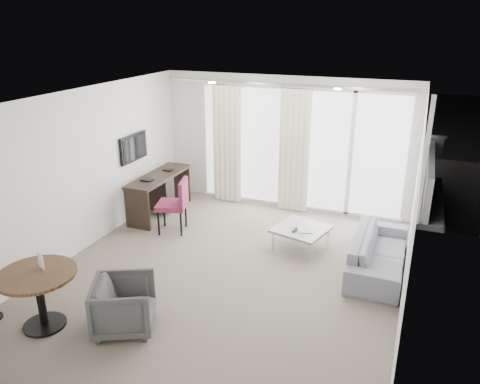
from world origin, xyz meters
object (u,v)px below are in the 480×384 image
(desk, at_px, (160,194))
(desk_chair, at_px, (172,206))
(rattan_chair_b, at_px, (404,181))
(sofa, at_px, (379,253))
(round_table, at_px, (41,300))
(coffee_table, at_px, (301,238))
(tub_armchair, at_px, (124,305))
(rattan_chair_a, at_px, (342,177))

(desk, xyz_separation_m, desk_chair, (0.63, -0.64, 0.10))
(desk_chair, relative_size, rattan_chair_b, 1.34)
(rattan_chair_b, bearing_deg, sofa, -102.59)
(round_table, relative_size, sofa, 0.48)
(round_table, distance_m, coffee_table, 4.05)
(desk_chair, relative_size, coffee_table, 1.21)
(tub_armchair, bearing_deg, round_table, 82.78)
(desk, height_order, rattan_chair_a, desk)
(rattan_chair_a, bearing_deg, desk, -135.16)
(rattan_chair_a, relative_size, rattan_chair_b, 1.00)
(round_table, bearing_deg, coffee_table, 53.02)
(desk, distance_m, rattan_chair_a, 3.94)
(sofa, distance_m, rattan_chair_b, 3.37)
(desk_chair, xyz_separation_m, sofa, (3.58, -0.07, -0.21))
(desk_chair, xyz_separation_m, rattan_chair_b, (3.74, 3.29, -0.12))
(tub_armchair, bearing_deg, coffee_table, -52.86)
(coffee_table, xyz_separation_m, rattan_chair_b, (1.44, 3.09, 0.18))
(round_table, xyz_separation_m, coffee_table, (2.43, 3.23, -0.19))
(tub_armchair, distance_m, rattan_chair_a, 5.99)
(desk, bearing_deg, round_table, -82.24)
(desk, xyz_separation_m, rattan_chair_a, (3.11, 2.42, -0.03))
(desk_chair, height_order, rattan_chair_a, desk_chair)
(coffee_table, xyz_separation_m, sofa, (1.27, -0.27, 0.10))
(desk, relative_size, tub_armchair, 2.32)
(desk, xyz_separation_m, tub_armchair, (1.47, -3.33, -0.06))
(round_table, bearing_deg, rattan_chair_a, 66.83)
(rattan_chair_a, bearing_deg, round_table, -106.30)
(round_table, xyz_separation_m, rattan_chair_a, (2.61, 6.09, -0.01))
(desk, bearing_deg, rattan_chair_a, 37.97)
(tub_armchair, height_order, coffee_table, tub_armchair)
(desk, distance_m, sofa, 4.26)
(desk, height_order, sofa, desk)
(rattan_chair_a, height_order, rattan_chair_b, rattan_chair_a)
(sofa, bearing_deg, coffee_table, 78.12)
(sofa, bearing_deg, desk, 80.48)
(tub_armchair, distance_m, sofa, 3.79)
(desk, height_order, tub_armchair, desk)
(desk_chair, bearing_deg, sofa, -16.80)
(desk_chair, relative_size, sofa, 0.51)
(tub_armchair, height_order, sofa, tub_armchair)
(round_table, height_order, sofa, round_table)
(desk, bearing_deg, coffee_table, -8.48)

